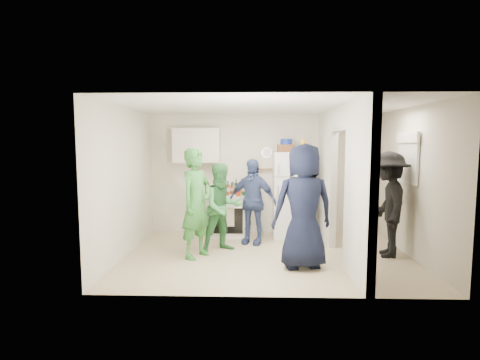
# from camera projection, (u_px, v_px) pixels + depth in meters

# --- Properties ---
(floor) EXTENTS (4.80, 4.80, 0.00)m
(floor) POSITION_uv_depth(u_px,v_px,m) (267.00, 256.00, 6.33)
(floor) COLOR tan
(floor) RESTS_ON ground
(wall_back) EXTENTS (4.80, 0.00, 4.80)m
(wall_back) POSITION_uv_depth(u_px,v_px,m) (264.00, 174.00, 7.90)
(wall_back) COLOR silver
(wall_back) RESTS_ON floor
(wall_front) EXTENTS (4.80, 0.00, 4.80)m
(wall_front) POSITION_uv_depth(u_px,v_px,m) (274.00, 198.00, 4.52)
(wall_front) COLOR silver
(wall_front) RESTS_ON floor
(wall_left) EXTENTS (0.00, 3.40, 3.40)m
(wall_left) POSITION_uv_depth(u_px,v_px,m) (125.00, 182.00, 6.28)
(wall_left) COLOR silver
(wall_left) RESTS_ON floor
(wall_right) EXTENTS (0.00, 3.40, 3.40)m
(wall_right) POSITION_uv_depth(u_px,v_px,m) (414.00, 183.00, 6.13)
(wall_right) COLOR silver
(wall_right) RESTS_ON floor
(ceiling) EXTENTS (4.80, 4.80, 0.00)m
(ceiling) POSITION_uv_depth(u_px,v_px,m) (268.00, 106.00, 6.08)
(ceiling) COLOR white
(ceiling) RESTS_ON wall_back
(partition_pier_back) EXTENTS (0.12, 1.20, 2.50)m
(partition_pier_back) POSITION_uv_depth(u_px,v_px,m) (327.00, 177.00, 7.26)
(partition_pier_back) COLOR silver
(partition_pier_back) RESTS_ON floor
(partition_pier_front) EXTENTS (0.12, 1.20, 2.50)m
(partition_pier_front) POSITION_uv_depth(u_px,v_px,m) (360.00, 191.00, 5.08)
(partition_pier_front) COLOR silver
(partition_pier_front) RESTS_ON floor
(partition_header) EXTENTS (0.12, 1.00, 0.40)m
(partition_header) POSITION_uv_depth(u_px,v_px,m) (342.00, 118.00, 6.06)
(partition_header) COLOR silver
(partition_header) RESTS_ON partition_pier_back
(stove) EXTENTS (0.71, 0.59, 0.85)m
(stove) POSITION_uv_depth(u_px,v_px,m) (228.00, 215.00, 7.67)
(stove) COLOR white
(stove) RESTS_ON floor
(upper_cabinet) EXTENTS (0.95, 0.34, 0.70)m
(upper_cabinet) POSITION_uv_depth(u_px,v_px,m) (197.00, 145.00, 7.70)
(upper_cabinet) COLOR silver
(upper_cabinet) RESTS_ON wall_back
(fridge) EXTENTS (0.71, 0.69, 1.72)m
(fridge) POSITION_uv_depth(u_px,v_px,m) (291.00, 195.00, 7.56)
(fridge) COLOR white
(fridge) RESTS_ON floor
(wicker_basket) EXTENTS (0.35, 0.25, 0.15)m
(wicker_basket) POSITION_uv_depth(u_px,v_px,m) (286.00, 148.00, 7.52)
(wicker_basket) COLOR brown
(wicker_basket) RESTS_ON fridge
(blue_bowl) EXTENTS (0.24, 0.24, 0.11)m
(blue_bowl) POSITION_uv_depth(u_px,v_px,m) (286.00, 142.00, 7.51)
(blue_bowl) COLOR navy
(blue_bowl) RESTS_ON wicker_basket
(yellow_cup_stack_top) EXTENTS (0.09, 0.09, 0.25)m
(yellow_cup_stack_top) POSITION_uv_depth(u_px,v_px,m) (303.00, 146.00, 7.36)
(yellow_cup_stack_top) COLOR yellow
(yellow_cup_stack_top) RESTS_ON fridge
(wall_clock) EXTENTS (0.22, 0.02, 0.22)m
(wall_clock) POSITION_uv_depth(u_px,v_px,m) (267.00, 153.00, 7.83)
(wall_clock) COLOR white
(wall_clock) RESTS_ON wall_back
(spice_shelf) EXTENTS (0.35, 0.08, 0.03)m
(spice_shelf) POSITION_uv_depth(u_px,v_px,m) (264.00, 169.00, 7.84)
(spice_shelf) COLOR olive
(spice_shelf) RESTS_ON wall_back
(nook_window) EXTENTS (0.03, 0.70, 0.80)m
(nook_window) POSITION_uv_depth(u_px,v_px,m) (409.00, 158.00, 6.29)
(nook_window) COLOR black
(nook_window) RESTS_ON wall_right
(nook_window_frame) EXTENTS (0.04, 0.76, 0.86)m
(nook_window_frame) POSITION_uv_depth(u_px,v_px,m) (408.00, 158.00, 6.29)
(nook_window_frame) COLOR white
(nook_window_frame) RESTS_ON wall_right
(nook_valance) EXTENTS (0.04, 0.82, 0.18)m
(nook_valance) POSITION_uv_depth(u_px,v_px,m) (407.00, 137.00, 6.26)
(nook_valance) COLOR white
(nook_valance) RESTS_ON wall_right
(yellow_cup_stack_stove) EXTENTS (0.09, 0.09, 0.25)m
(yellow_cup_stack_stove) POSITION_uv_depth(u_px,v_px,m) (221.00, 190.00, 7.40)
(yellow_cup_stack_stove) COLOR #EDFF15
(yellow_cup_stack_stove) RESTS_ON stove
(red_cup) EXTENTS (0.09, 0.09, 0.12)m
(red_cup) POSITION_uv_depth(u_px,v_px,m) (238.00, 193.00, 7.42)
(red_cup) COLOR red
(red_cup) RESTS_ON stove
(person_green_left) EXTENTS (0.71, 0.79, 1.82)m
(person_green_left) POSITION_uv_depth(u_px,v_px,m) (197.00, 203.00, 6.19)
(person_green_left) COLOR #2F7732
(person_green_left) RESTS_ON floor
(person_green_center) EXTENTS (0.94, 0.88, 1.55)m
(person_green_center) POSITION_uv_depth(u_px,v_px,m) (222.00, 208.00, 6.57)
(person_green_center) COLOR #388045
(person_green_center) RESTS_ON floor
(person_denim) EXTENTS (1.02, 0.70, 1.61)m
(person_denim) POSITION_uv_depth(u_px,v_px,m) (252.00, 202.00, 7.04)
(person_denim) COLOR navy
(person_denim) RESTS_ON floor
(person_navy) EXTENTS (1.02, 0.76, 1.90)m
(person_navy) POSITION_uv_depth(u_px,v_px,m) (303.00, 206.00, 5.65)
(person_navy) COLOR black
(person_navy) RESTS_ON floor
(person_nook) EXTENTS (0.86, 1.24, 1.77)m
(person_nook) POSITION_uv_depth(u_px,v_px,m) (388.00, 204.00, 6.25)
(person_nook) COLOR black
(person_nook) RESTS_ON floor
(bottle_a) EXTENTS (0.08, 0.08, 0.24)m
(bottle_a) POSITION_uv_depth(u_px,v_px,m) (215.00, 188.00, 7.74)
(bottle_a) COLOR maroon
(bottle_a) RESTS_ON stove
(bottle_b) EXTENTS (0.08, 0.08, 0.31)m
(bottle_b) POSITION_uv_depth(u_px,v_px,m) (220.00, 188.00, 7.54)
(bottle_b) COLOR #1F511B
(bottle_b) RESTS_ON stove
(bottle_c) EXTENTS (0.06, 0.06, 0.26)m
(bottle_c) POSITION_uv_depth(u_px,v_px,m) (226.00, 187.00, 7.76)
(bottle_c) COLOR #ABB4B9
(bottle_c) RESTS_ON stove
(bottle_d) EXTENTS (0.07, 0.07, 0.29)m
(bottle_d) POSITION_uv_depth(u_px,v_px,m) (228.00, 188.00, 7.55)
(bottle_d) COLOR maroon
(bottle_d) RESTS_ON stove
(bottle_e) EXTENTS (0.07, 0.07, 0.25)m
(bottle_e) POSITION_uv_depth(u_px,v_px,m) (233.00, 188.00, 7.78)
(bottle_e) COLOR #97A0A7
(bottle_e) RESTS_ON stove
(bottle_f) EXTENTS (0.06, 0.06, 0.32)m
(bottle_f) POSITION_uv_depth(u_px,v_px,m) (236.00, 187.00, 7.63)
(bottle_f) COLOR #143921
(bottle_f) RESTS_ON stove
(bottle_g) EXTENTS (0.08, 0.08, 0.32)m
(bottle_g) POSITION_uv_depth(u_px,v_px,m) (242.00, 186.00, 7.73)
(bottle_g) COLOR olive
(bottle_g) RESTS_ON stove
(bottle_h) EXTENTS (0.06, 0.06, 0.32)m
(bottle_h) POSITION_uv_depth(u_px,v_px,m) (214.00, 188.00, 7.50)
(bottle_h) COLOR silver
(bottle_h) RESTS_ON stove
(bottle_i) EXTENTS (0.06, 0.06, 0.24)m
(bottle_i) POSITION_uv_depth(u_px,v_px,m) (232.00, 188.00, 7.71)
(bottle_i) COLOR brown
(bottle_i) RESTS_ON stove
(bottle_j) EXTENTS (0.06, 0.06, 0.32)m
(bottle_j) POSITION_uv_depth(u_px,v_px,m) (244.00, 187.00, 7.52)
(bottle_j) COLOR #1A4E22
(bottle_j) RESTS_ON stove
(bottle_k) EXTENTS (0.07, 0.07, 0.28)m
(bottle_k) POSITION_uv_depth(u_px,v_px,m) (218.00, 188.00, 7.64)
(bottle_k) COLOR olive
(bottle_k) RESTS_ON stove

